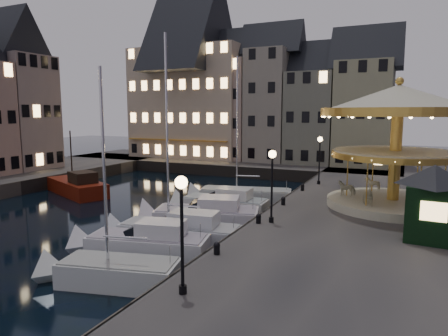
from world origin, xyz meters
The scene contains 29 objects.
ground centered at (0.00, 0.00, 0.00)m, with size 160.00×160.00×0.00m, color black.
quay_east centered at (14.00, 6.00, 0.65)m, with size 16.00×56.00×1.30m, color #474442.
quay_north centered at (-8.00, 28.00, 0.65)m, with size 44.00×12.00×1.30m, color #474442.
quaywall_e centered at (6.00, 6.00, 0.65)m, with size 0.15×44.00×1.30m, color #47423A.
quaywall_n centered at (-6.00, 22.00, 0.65)m, with size 48.00×0.15×1.30m, color #47423A.
streetlamp_a centered at (7.20, -9.00, 4.02)m, with size 0.44×0.44×4.17m.
streetlamp_b centered at (7.20, 1.00, 4.02)m, with size 0.44×0.44×4.17m.
streetlamp_c centered at (7.20, 14.50, 4.02)m, with size 0.44×0.44×4.17m.
bollard_a centered at (6.60, -5.00, 1.60)m, with size 0.30×0.30×0.57m.
bollard_b centered at (6.60, 0.50, 1.60)m, with size 0.30×0.30×0.57m.
bollard_c centered at (6.60, 5.50, 1.60)m, with size 0.30×0.30×0.57m.
bollard_d centered at (6.60, 11.00, 1.60)m, with size 0.30×0.30×0.57m.
townhouse_na centered at (-19.50, 30.00, 7.78)m, with size 5.50×8.00×12.80m.
townhouse_nb centered at (-14.05, 30.00, 8.28)m, with size 6.16×8.00×13.80m.
townhouse_nc centered at (-8.00, 30.00, 8.78)m, with size 6.82×8.00×14.80m.
townhouse_nd centered at (-2.25, 30.00, 9.28)m, with size 5.50×8.00×15.80m.
townhouse_ne centered at (3.20, 30.00, 7.78)m, with size 6.16×8.00×12.80m.
townhouse_nf centered at (9.25, 30.00, 8.28)m, with size 6.82×8.00×13.80m.
townhouse_wc centered at (-26.00, 10.95, 8.48)m, with size 8.80×5.50×14.20m.
hotel_corner centered at (-14.00, 30.00, 9.78)m, with size 17.60×9.00×16.80m.
motorboat_a centered at (2.30, -7.25, 0.54)m, with size 6.33×3.29×10.41m.
motorboat_b centered at (1.48, -3.69, 0.64)m, with size 7.45×3.62×2.15m.
motorboat_c centered at (1.96, -1.15, 0.68)m, with size 8.23×3.17×10.87m.
motorboat_d centered at (1.63, 2.87, 0.64)m, with size 7.99×4.78×2.15m.
motorboat_e centered at (1.34, 6.50, 0.64)m, with size 7.53×2.40×2.15m.
motorboat_f centered at (1.29, 10.39, 0.53)m, with size 8.69×4.15×11.53m.
red_fishing_boat centered at (-13.43, 6.95, 0.71)m, with size 8.36×5.71×6.08m.
carousel centered at (13.42, 7.91, 6.91)m, with size 9.73×9.73×8.52m.
ticket_kiosk centered at (15.36, 1.18, 3.85)m, with size 3.66×3.66×4.29m.
Camera 1 is at (14.01, -20.41, 7.60)m, focal length 32.00 mm.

